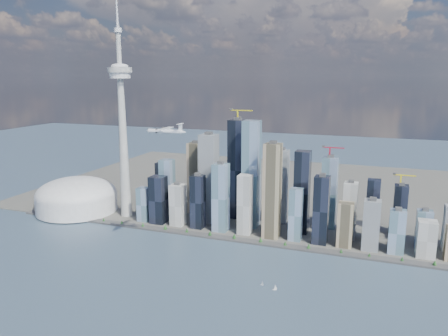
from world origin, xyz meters
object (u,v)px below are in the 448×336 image
(needle_tower, at_px, (122,121))
(dome_stadium, at_px, (77,197))
(sailboat_east, at_px, (275,288))
(sailboat_west, at_px, (262,284))
(airplane, at_px, (166,131))

(needle_tower, bearing_deg, dome_stadium, -175.91)
(dome_stadium, distance_m, sailboat_east, 621.67)
(dome_stadium, relative_size, sailboat_east, 19.92)
(dome_stadium, relative_size, sailboat_west, 24.44)
(sailboat_east, bearing_deg, dome_stadium, 140.90)
(needle_tower, height_order, airplane, needle_tower)
(airplane, height_order, sailboat_east, airplane)
(needle_tower, bearing_deg, airplane, -41.55)
(needle_tower, xyz_separation_m, dome_stadium, (-140.00, -10.00, -196.40))
(airplane, bearing_deg, sailboat_east, -16.23)
(dome_stadium, distance_m, sailboat_west, 596.50)
(sailboat_west, relative_size, sailboat_east, 0.81)
(dome_stadium, bearing_deg, sailboat_east, -22.15)
(dome_stadium, height_order, sailboat_east, dome_stadium)
(needle_tower, bearing_deg, sailboat_west, -29.83)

